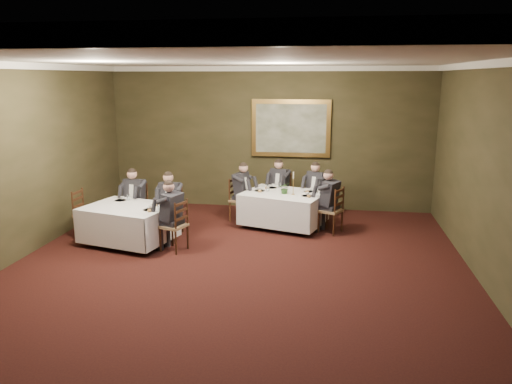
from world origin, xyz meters
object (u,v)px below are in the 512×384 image
(diner_sec_backleft, at_px, (136,206))
(centerpiece, at_px, (285,188))
(table_main, at_px, (284,207))
(diner_main_endright, at_px, (331,209))
(diner_main_backleft, at_px, (280,194))
(chair_sec_endright, at_px, (175,236))
(diner_main_endleft, at_px, (240,199))
(candlestick, at_px, (293,186))
(diner_sec_endright, at_px, (174,224))
(chair_main_backright, at_px, (316,207))
(chair_sec_backleft, at_px, (136,216))
(chair_main_endleft, at_px, (240,208))
(chair_main_backleft, at_px, (280,203))
(chair_sec_endleft, at_px, (87,224))
(chair_sec_backright, at_px, (171,221))
(table_second, at_px, (129,222))
(painting, at_px, (291,128))
(diner_sec_backright, at_px, (171,211))
(chair_main_endright, at_px, (331,220))
(diner_main_backright, at_px, (316,198))

(diner_sec_backleft, bearing_deg, centerpiece, -161.92)
(table_main, distance_m, diner_main_endright, 1.08)
(diner_main_backleft, height_order, chair_sec_endright, diner_main_backleft)
(diner_main_endleft, height_order, candlestick, diner_main_endleft)
(diner_main_endright, height_order, diner_sec_endright, same)
(chair_main_backright, relative_size, diner_sec_endright, 0.74)
(chair_sec_endright, bearing_deg, diner_main_endleft, -2.94)
(chair_sec_backleft, relative_size, chair_sec_endright, 1.00)
(chair_main_endleft, height_order, centerpiece, centerpiece)
(chair_main_backleft, bearing_deg, centerpiece, 122.73)
(chair_sec_endleft, xyz_separation_m, candlestick, (4.15, 1.26, 0.67))
(chair_sec_backright, xyz_separation_m, chair_sec_endleft, (-1.66, -0.46, 0.00))
(chair_sec_endright, height_order, diner_sec_endright, diner_sec_endright)
(centerpiece, relative_size, candlestick, 0.52)
(diner_main_backleft, xyz_separation_m, diner_main_endleft, (-0.84, -0.65, 0.00))
(table_second, bearing_deg, candlestick, 25.71)
(chair_sec_backleft, distance_m, diner_sec_endright, 1.73)
(chair_sec_endright, bearing_deg, diner_main_endright, -43.01)
(chair_sec_endleft, height_order, centerpiece, centerpiece)
(chair_sec_backright, bearing_deg, candlestick, -161.42)
(chair_sec_backright, bearing_deg, diner_main_endleft, -134.35)
(table_main, bearing_deg, chair_main_backleft, 100.62)
(table_second, xyz_separation_m, diner_main_endright, (3.95, 1.33, 0.06))
(diner_main_backleft, distance_m, chair_sec_endright, 3.35)
(chair_main_backleft, bearing_deg, chair_sec_endleft, 53.65)
(diner_main_endleft, distance_m, candlestick, 1.39)
(diner_main_endleft, relative_size, painting, 0.70)
(diner_sec_backleft, height_order, chair_sec_endright, diner_sec_backleft)
(diner_sec_backright, distance_m, candlestick, 2.66)
(diner_sec_backright, bearing_deg, diner_main_backleft, -136.73)
(chair_main_backleft, relative_size, candlestick, 1.95)
(table_second, distance_m, diner_main_endleft, 2.72)
(chair_main_backright, height_order, diner_sec_backright, diner_sec_backright)
(table_second, relative_size, chair_sec_endright, 1.92)
(chair_main_endright, bearing_deg, chair_sec_endleft, 129.18)
(painting, bearing_deg, table_main, -90.00)
(diner_sec_backleft, distance_m, painting, 4.17)
(diner_main_backleft, relative_size, painting, 0.70)
(table_main, distance_m, chair_sec_backright, 2.47)
(diner_main_backleft, bearing_deg, diner_sec_backleft, 51.11)
(diner_main_backright, bearing_deg, diner_main_endright, 138.38)
(chair_main_backright, height_order, chair_sec_endright, same)
(table_second, xyz_separation_m, chair_sec_backleft, (-0.23, 0.94, -0.17))
(table_main, bearing_deg, diner_sec_backleft, -167.13)
(diner_main_endright, bearing_deg, centerpiece, 104.31)
(diner_sec_backleft, distance_m, chair_sec_backright, 0.92)
(chair_sec_backleft, xyz_separation_m, diner_sec_endright, (1.23, -1.19, 0.23))
(candlestick, bearing_deg, chair_main_backleft, 109.66)
(table_second, xyz_separation_m, diner_main_backright, (3.62, 2.34, 0.06))
(diner_main_backleft, relative_size, centerpiece, 5.05)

